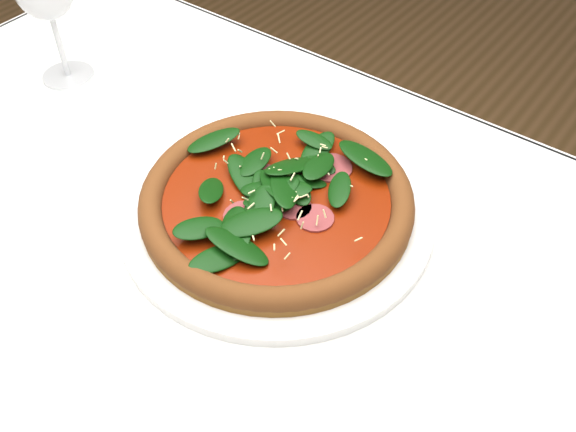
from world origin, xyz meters
The scene contains 3 objects.
dining_table centered at (0.00, 0.00, 0.65)m, with size 1.21×0.81×0.75m.
plate centered at (0.06, 0.07, 0.76)m, with size 0.39×0.39×0.02m.
pizza centered at (0.06, 0.07, 0.78)m, with size 0.34×0.34×0.04m.
Camera 1 is at (0.41, -0.36, 1.32)m, focal length 40.00 mm.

